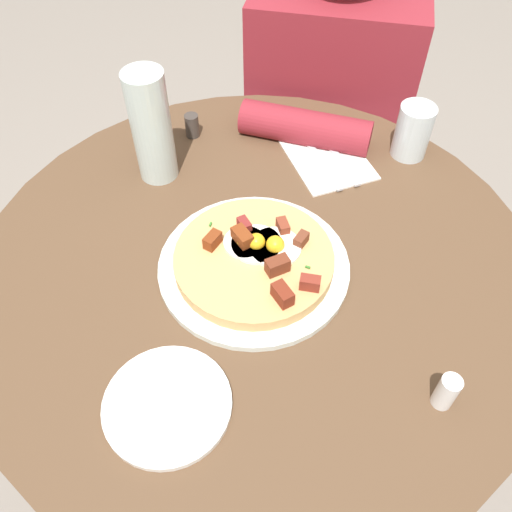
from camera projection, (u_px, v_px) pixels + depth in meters
name	position (u px, v px, depth m)	size (l,w,h in m)	color
ground_plane	(256.00, 433.00, 1.47)	(6.00, 6.00, 0.00)	gray
dining_table	(256.00, 318.00, 1.03)	(0.94, 0.94, 0.76)	brown
person_seated	(322.00, 152.00, 1.45)	(0.38, 0.47, 1.14)	#2D2D33
pizza_plate	(256.00, 266.00, 0.87)	(0.31, 0.31, 0.01)	silver
breakfast_pizza	(257.00, 258.00, 0.85)	(0.26, 0.26, 0.05)	tan
bread_plate	(167.00, 405.00, 0.72)	(0.17, 0.17, 0.01)	white
napkin	(328.00, 160.00, 1.04)	(0.17, 0.14, 0.00)	white
fork	(337.00, 156.00, 1.04)	(0.18, 0.01, 0.01)	silver
knife	(320.00, 160.00, 1.04)	(0.18, 0.01, 0.01)	silver
water_glass	(413.00, 131.00, 1.02)	(0.07, 0.07, 0.11)	silver
water_bottle	(151.00, 127.00, 0.94)	(0.07, 0.07, 0.21)	silver
salt_shaker	(446.00, 392.00, 0.70)	(0.03, 0.03, 0.06)	white
pepper_shaker	(192.00, 126.00, 1.08)	(0.03, 0.03, 0.05)	#3F3833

